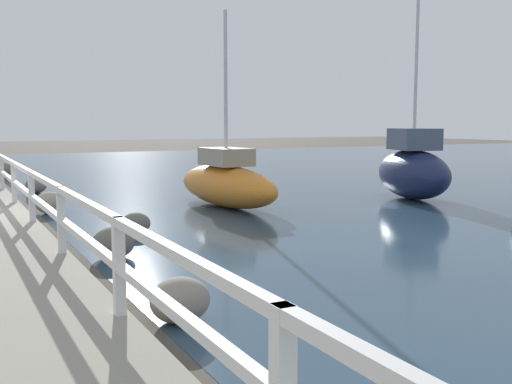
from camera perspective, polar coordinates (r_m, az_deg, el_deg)
The scene contains 9 objects.
railing at distance 12.76m, azimuth -21.44°, elevation 1.09°, with size 0.10×32.50×0.91m.
boulder_mid_strip at distance 9.48m, azimuth -13.42°, elevation -4.72°, with size 0.65×0.59×0.49m.
boulder_water_edge at distance 11.37m, azimuth -11.40°, elevation -2.98°, with size 0.56×0.50×0.42m.
boulder_downstream at distance 6.38m, azimuth -7.25°, elevation -10.17°, with size 0.64×0.58×0.48m.
boulder_far_strip at distance 14.55m, azimuth -19.04°, elevation -0.96°, with size 0.67×0.60×0.50m.
boulder_upstream at distance 18.89m, azimuth -20.23°, elevation 0.60°, with size 0.62×0.56×0.47m.
boulder_near_dock at distance 25.09m, azimuth -23.01°, elevation 1.99°, with size 0.77×0.69×0.58m.
sailboat_navy at distance 16.91m, azimuth 14.74°, elevation 2.05°, with size 2.33×3.49×6.12m.
sailboat_orange at distance 14.86m, azimuth -2.86°, elevation 0.87°, with size 1.49×4.44×4.77m.
Camera 1 is at (0.17, -12.64, 2.08)m, focal length 42.00 mm.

